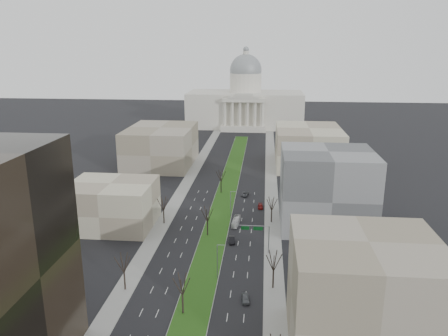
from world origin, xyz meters
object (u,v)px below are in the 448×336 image
Objects in this scene: car_black at (232,240)px; box_van at (236,221)px; car_grey_near at (245,298)px; car_grey_far at (245,194)px; car_red at (260,206)px.

car_black is 0.60× the size of box_van.
car_black reaches higher than car_grey_near.
car_black is at bearing 93.48° from car_grey_near.
car_grey_far is 0.60× the size of box_van.
car_grey_far is at bearing 86.07° from car_grey_near.
car_grey_near is 0.52× the size of box_van.
car_grey_far reaches higher than car_red.
car_grey_near is at bearing -78.52° from car_grey_far.
box_van is at bearing -84.52° from car_grey_far.
car_grey_near is at bearing -78.45° from box_van.
box_van is at bearing -117.70° from car_red.
car_red is (2.49, 58.77, -0.07)m from car_grey_near.
car_grey_far is (1.90, 41.34, -0.12)m from car_black.
car_grey_near is 43.46m from box_van.
car_grey_far is at bearing 91.64° from box_van.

